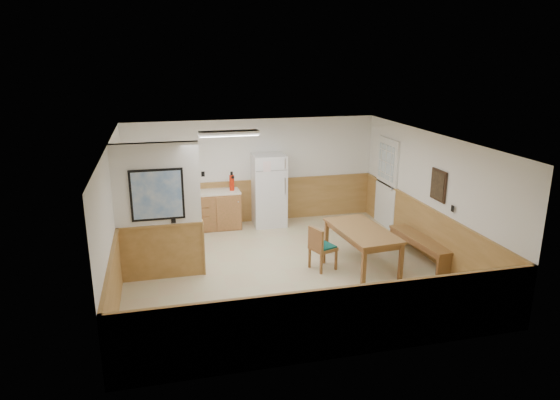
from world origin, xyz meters
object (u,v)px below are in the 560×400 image
object	(u,v)px
refrigerator	(269,190)
soap_bottle	(160,190)
dining_bench	(420,243)
dining_table	(362,234)
fire_extinguisher	(232,182)
dining_chair	(320,245)

from	to	relation	value
refrigerator	soap_bottle	distance (m)	2.52
dining_bench	soap_bottle	size ratio (longest dim) A/B	7.61
dining_table	fire_extinguisher	world-z (taller)	fire_extinguisher
dining_table	soap_bottle	xyz separation A→B (m)	(-3.70, 2.87, 0.36)
refrigerator	dining_bench	bearing A→B (deg)	-47.01
refrigerator	dining_chair	xyz separation A→B (m)	(0.35, -2.81, -0.36)
fire_extinguisher	soap_bottle	size ratio (longest dim) A/B	1.92
dining_bench	dining_chair	world-z (taller)	dining_chair
dining_chair	fire_extinguisher	size ratio (longest dim) A/B	1.91
dining_chair	dining_bench	bearing A→B (deg)	-19.33
refrigerator	soap_bottle	bearing A→B (deg)	-179.46
refrigerator	dining_bench	distance (m)	3.76
refrigerator	dining_chair	world-z (taller)	refrigerator
dining_table	soap_bottle	world-z (taller)	soap_bottle
dining_table	dining_bench	distance (m)	1.31
fire_extinguisher	soap_bottle	distance (m)	1.64
dining_table	dining_bench	xyz separation A→B (m)	(1.27, 0.03, -0.31)
refrigerator	dining_chair	distance (m)	2.86
refrigerator	soap_bottle	xyz separation A→B (m)	(-2.51, 0.05, 0.16)
dining_chair	soap_bottle	size ratio (longest dim) A/B	3.67
refrigerator	dining_chair	bearing A→B (deg)	-81.35
dining_chair	soap_bottle	bearing A→B (deg)	115.21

